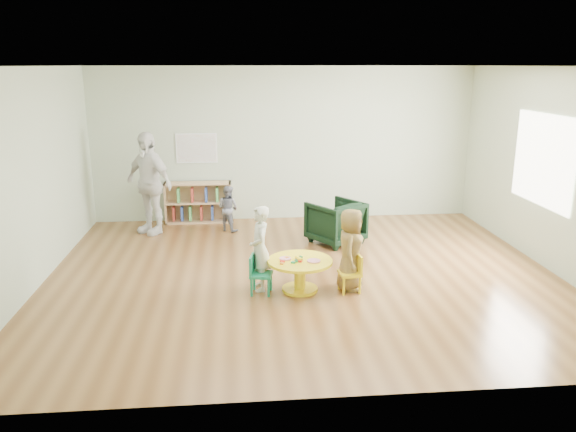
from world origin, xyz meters
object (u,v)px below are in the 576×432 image
object	(u,v)px
bookshelf	(198,202)
toddler	(228,208)
kid_chair_left	(258,273)
kid_chair_right	(353,272)
child_left	(260,249)
armchair	(336,222)
adult_caretaker	(149,183)
child_right	(351,250)
activity_table	(300,269)

from	to	relation	value
bookshelf	toddler	bearing A→B (deg)	-47.81
kid_chair_left	kid_chair_right	world-z (taller)	kid_chair_left
kid_chair_left	child_left	bearing A→B (deg)	177.93
armchair	adult_caretaker	world-z (taller)	adult_caretaker
child_left	toddler	distance (m)	2.76
toddler	adult_caretaker	world-z (taller)	adult_caretaker
armchair	child_left	bearing A→B (deg)	20.70
armchair	adult_caretaker	xyz separation A→B (m)	(-3.07, 0.86, 0.52)
kid_chair_left	child_left	size ratio (longest dim) A/B	0.46
child_left	toddler	xyz separation A→B (m)	(-0.44, 2.72, -0.15)
toddler	kid_chair_left	bearing A→B (deg)	134.59
bookshelf	adult_caretaker	size ratio (longest dim) A/B	0.69
child_right	adult_caretaker	world-z (taller)	adult_caretaker
bookshelf	toddler	xyz separation A→B (m)	(0.56, -0.62, 0.04)
adult_caretaker	child_left	bearing A→B (deg)	-17.24
bookshelf	child_right	xyz separation A→B (m)	(2.16, -3.44, 0.17)
armchair	child_right	world-z (taller)	child_right
bookshelf	adult_caretaker	world-z (taller)	adult_caretaker
child_left	child_right	bearing A→B (deg)	80.84
kid_chair_right	child_right	world-z (taller)	child_right
adult_caretaker	kid_chair_left	bearing A→B (deg)	-18.87
bookshelf	child_left	world-z (taller)	child_left
bookshelf	child_left	distance (m)	3.49
kid_chair_right	bookshelf	distance (m)	4.14
kid_chair_left	kid_chair_right	bearing A→B (deg)	98.77
bookshelf	adult_caretaker	distance (m)	1.11
child_left	adult_caretaker	xyz separation A→B (m)	(-1.77, 2.72, 0.32)
kid_chair_left	adult_caretaker	size ratio (longest dim) A/B	0.29
activity_table	kid_chair_right	bearing A→B (deg)	-7.58
activity_table	adult_caretaker	distance (m)	3.66
kid_chair_left	toddler	distance (m)	2.88
kid_chair_right	adult_caretaker	distance (m)	4.17
armchair	toddler	distance (m)	1.95
activity_table	armchair	world-z (taller)	armchair
activity_table	kid_chair_left	distance (m)	0.54
bookshelf	armchair	bearing A→B (deg)	-32.69
adult_caretaker	kid_chair_right	bearing A→B (deg)	-4.85
activity_table	kid_chair_left	xyz separation A→B (m)	(-0.53, -0.04, -0.02)
activity_table	adult_caretaker	world-z (taller)	adult_caretaker
child_left	activity_table	bearing A→B (deg)	75.56
kid_chair_left	child_right	size ratio (longest dim) A/B	0.47
kid_chair_right	child_left	bearing A→B (deg)	75.88
kid_chair_right	armchair	world-z (taller)	armchair
bookshelf	toddler	size ratio (longest dim) A/B	1.49
kid_chair_left	kid_chair_right	xyz separation A→B (m)	(1.20, -0.05, -0.01)
activity_table	bookshelf	size ratio (longest dim) A/B	0.69
child_left	kid_chair_right	bearing A→B (deg)	76.90
child_left	child_right	size ratio (longest dim) A/B	1.03
activity_table	child_right	distance (m)	0.70
child_right	adult_caretaker	size ratio (longest dim) A/B	0.61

